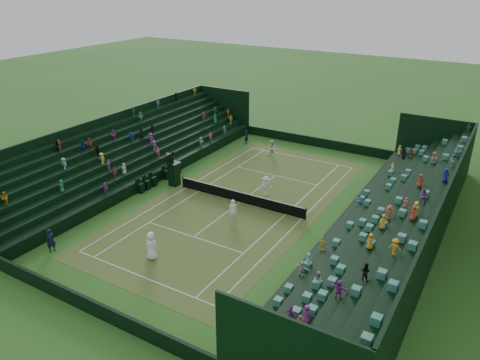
{
  "coord_description": "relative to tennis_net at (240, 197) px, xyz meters",
  "views": [
    {
      "loc": [
        17.52,
        -29.29,
        17.08
      ],
      "look_at": [
        0.0,
        0.0,
        2.0
      ],
      "focal_mm": 35.0,
      "sensor_mm": 36.0,
      "label": 1
    }
  ],
  "objects": [
    {
      "name": "perimeter_wall_west",
      "position": [
        -8.48,
        0.0,
        -0.03
      ],
      "size": [
        0.2,
        31.77,
        1.0
      ],
      "primitive_type": "cube",
      "color": "black",
      "rests_on": "ground"
    },
    {
      "name": "ground",
      "position": [
        0.0,
        0.0,
        -0.53
      ],
      "size": [
        160.0,
        160.0,
        0.0
      ],
      "primitive_type": "plane",
      "color": "#2B651F",
      "rests_on": "ground"
    },
    {
      "name": "north_grandstand",
      "position": [
        12.66,
        0.0,
        1.02
      ],
      "size": [
        6.6,
        32.0,
        4.9
      ],
      "color": "black",
      "rests_on": "ground"
    },
    {
      "name": "line_judge_north",
      "position": [
        -6.83,
        12.82,
        0.26
      ],
      "size": [
        0.42,
        0.6,
        1.58
      ],
      "primitive_type": "imported",
      "rotation": [
        0.0,
        0.0,
        1.65
      ],
      "color": "black",
      "rests_on": "ground"
    },
    {
      "name": "tennis_net",
      "position": [
        0.0,
        0.0,
        0.0
      ],
      "size": [
        11.67,
        0.1,
        1.06
      ],
      "color": "black",
      "rests_on": "ground"
    },
    {
      "name": "player_near_west",
      "position": [
        -0.7,
        -10.0,
        0.45
      ],
      "size": [
        1.05,
        0.78,
        1.96
      ],
      "primitive_type": "imported",
      "rotation": [
        0.0,
        0.0,
        3.32
      ],
      "color": "white",
      "rests_on": "ground"
    },
    {
      "name": "player_near_east",
      "position": [
        1.19,
        -2.99,
        0.39
      ],
      "size": [
        0.77,
        0.64,
        1.82
      ],
      "primitive_type": "imported",
      "rotation": [
        0.0,
        0.0,
        3.49
      ],
      "color": "white",
      "rests_on": "ground"
    },
    {
      "name": "perimeter_wall_east",
      "position": [
        8.48,
        0.0,
        -0.03
      ],
      "size": [
        0.2,
        31.77,
        1.0
      ],
      "primitive_type": "cube",
      "color": "black",
      "rests_on": "ground"
    },
    {
      "name": "umpire_chair",
      "position": [
        -6.75,
        0.0,
        0.82
      ],
      "size": [
        1.0,
        1.0,
        3.15
      ],
      "color": "black",
      "rests_on": "ground"
    },
    {
      "name": "court_surface",
      "position": [
        0.0,
        0.0,
        -0.52
      ],
      "size": [
        12.97,
        26.77,
        0.01
      ],
      "primitive_type": "cube",
      "color": "#387527",
      "rests_on": "ground"
    },
    {
      "name": "perimeter_wall_south",
      "position": [
        0.0,
        -15.88,
        -0.03
      ],
      "size": [
        17.17,
        0.2,
        1.0
      ],
      "primitive_type": "cube",
      "color": "black",
      "rests_on": "ground"
    },
    {
      "name": "courtside_chairs",
      "position": [
        -8.26,
        -0.2,
        -0.06
      ],
      "size": [
        0.56,
        5.53,
        1.22
      ],
      "color": "black",
      "rests_on": "ground"
    },
    {
      "name": "player_far_east",
      "position": [
        1.1,
        2.4,
        0.31
      ],
      "size": [
        1.24,
        1.17,
        1.68
      ],
      "primitive_type": "imported",
      "rotation": [
        0.0,
        0.0,
        0.68
      ],
      "color": "white",
      "rests_on": "ground"
    },
    {
      "name": "line_judge_south",
      "position": [
        -7.05,
        -12.75,
        0.3
      ],
      "size": [
        0.6,
        0.71,
        1.66
      ],
      "primitive_type": "imported",
      "rotation": [
        0.0,
        0.0,
        1.16
      ],
      "color": "black",
      "rests_on": "ground"
    },
    {
      "name": "player_far_west",
      "position": [
        -2.6,
        10.64,
        0.34
      ],
      "size": [
        0.97,
        0.82,
        1.74
      ],
      "primitive_type": "imported",
      "rotation": [
        0.0,
        0.0,
        -0.22
      ],
      "color": "silver",
      "rests_on": "ground"
    },
    {
      "name": "perimeter_wall_north",
      "position": [
        0.0,
        15.88,
        -0.03
      ],
      "size": [
        17.17,
        0.2,
        1.0
      ],
      "primitive_type": "cube",
      "color": "black",
      "rests_on": "ground"
    },
    {
      "name": "south_grandstand",
      "position": [
        -12.66,
        0.0,
        1.02
      ],
      "size": [
        6.6,
        32.0,
        4.9
      ],
      "color": "black",
      "rests_on": "ground"
    }
  ]
}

